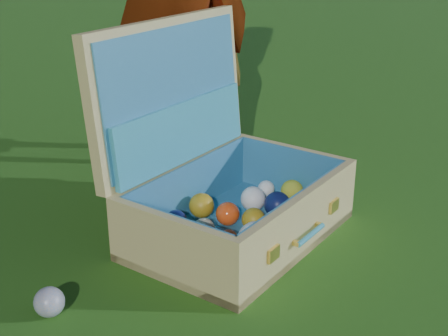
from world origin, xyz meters
TOP-DOWN VIEW (x-y plane):
  - ground at (0.00, 0.00)m, footprint 60.00×60.00m
  - stray_ball at (-0.52, -0.08)m, footprint 0.08×0.08m
  - suitcase at (0.08, 0.08)m, footprint 0.82×0.74m

SIDE VIEW (x-z plane):
  - ground at x=0.00m, z-range 0.00..0.00m
  - stray_ball at x=-0.52m, z-range 0.00..0.08m
  - suitcase at x=0.08m, z-range -0.14..0.51m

